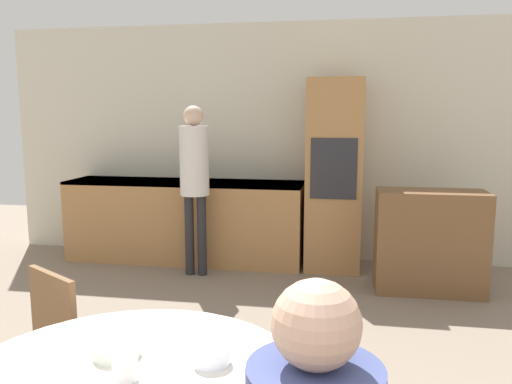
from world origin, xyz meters
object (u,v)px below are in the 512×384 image
sideboard (430,242)px  chair_far_left (36,362)px  bowl_centre (211,356)px  person_standing (194,170)px  cup (125,366)px  bowl_near (117,351)px  oven_unit (334,175)px

sideboard → chair_far_left: sideboard is taller
chair_far_left → bowl_centre: 1.03m
sideboard → bowl_centre: 3.33m
chair_far_left → person_standing: 2.87m
chair_far_left → cup: chair_far_left is taller
chair_far_left → bowl_near: chair_far_left is taller
oven_unit → chair_far_left: oven_unit is taller
bowl_near → chair_far_left: bearing=147.1°
person_standing → bowl_near: person_standing is taller
person_standing → cup: 3.43m
cup → bowl_near: size_ratio=0.60×
bowl_near → bowl_centre: 0.34m
sideboard → person_standing: person_standing is taller
oven_unit → bowl_centre: bearing=-95.4°
sideboard → chair_far_left: 3.45m
sideboard → cup: bearing=-114.5°
oven_unit → bowl_near: size_ratio=11.91×
person_standing → bowl_centre: bearing=-72.4°
oven_unit → bowl_centre: 3.69m
chair_far_left → oven_unit: bearing=100.5°
chair_far_left → person_standing: size_ratio=0.52×
chair_far_left → person_standing: (-0.09, 2.81, 0.57)m
bowl_near → bowl_centre: bearing=0.9°
sideboard → bowl_near: size_ratio=5.79×
oven_unit → cup: size_ratio=19.95×
oven_unit → person_standing: (-1.35, -0.49, 0.08)m
chair_far_left → sideboard: bearing=83.0°
chair_far_left → cup: (0.68, -0.52, 0.31)m
person_standing → cup: (0.77, -3.34, -0.26)m
sideboard → bowl_centre: sideboard is taller
cup → bowl_near: cup is taller
bowl_centre → person_standing: bearing=107.6°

